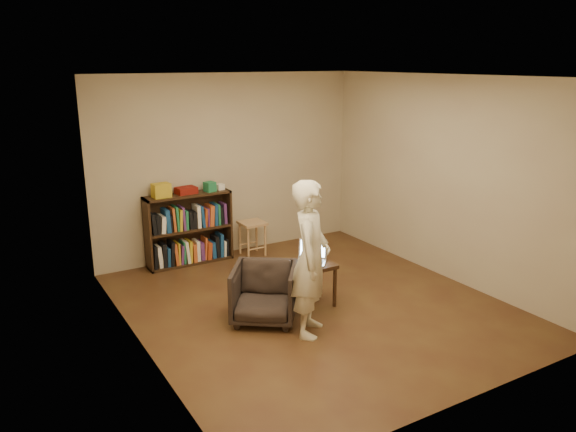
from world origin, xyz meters
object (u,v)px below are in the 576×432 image
laptop (312,257)px  side_table (309,270)px  stool (252,228)px  bookshelf (189,233)px  armchair (264,293)px  person (311,259)px

laptop → side_table: bearing=-120.1°
stool → laptop: laptop is taller
stool → laptop: bearing=-95.3°
bookshelf → side_table: bookshelf is taller
stool → armchair: (-0.87, -1.97, -0.09)m
armchair → side_table: bearing=46.0°
laptop → stool: bearing=125.3°
armchair → person: (0.28, -0.49, 0.50)m
stool → person: bearing=-103.4°
stool → armchair: size_ratio=0.73×
armchair → laptop: laptop is taller
armchair → laptop: (0.70, 0.13, 0.25)m
bookshelf → armchair: (0.04, -2.14, -0.12)m
bookshelf → side_table: 2.14m
laptop → person: 0.79m
person → laptop: bearing=6.8°
armchair → side_table: (0.65, 0.12, 0.11)m
stool → armchair: 2.16m
bookshelf → armchair: bookshelf is taller
bookshelf → stool: 0.92m
stool → side_table: size_ratio=0.99×
bookshelf → side_table: bearing=-71.1°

